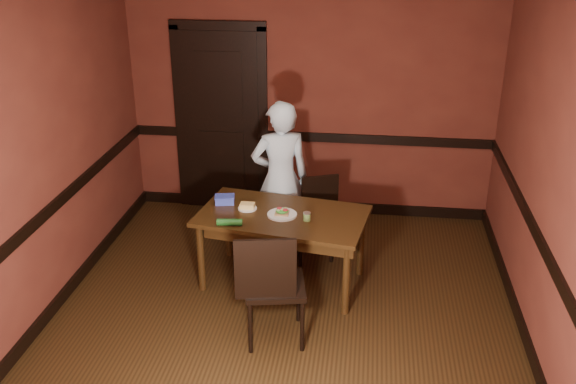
% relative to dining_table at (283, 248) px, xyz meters
% --- Properties ---
extents(floor, '(4.00, 4.50, 0.01)m').
position_rel_dining_table_xyz_m(floor, '(0.09, -0.64, -0.35)').
color(floor, black).
rests_on(floor, ground).
extents(wall_back, '(4.00, 0.02, 2.70)m').
position_rel_dining_table_xyz_m(wall_back, '(0.09, 1.61, 1.00)').
color(wall_back, '#552219').
rests_on(wall_back, ground).
extents(wall_front, '(4.00, 0.02, 2.70)m').
position_rel_dining_table_xyz_m(wall_front, '(0.09, -2.89, 1.00)').
color(wall_front, '#552219').
rests_on(wall_front, ground).
extents(wall_left, '(0.02, 4.50, 2.70)m').
position_rel_dining_table_xyz_m(wall_left, '(-1.91, -0.64, 1.00)').
color(wall_left, '#552219').
rests_on(wall_left, ground).
extents(wall_right, '(0.02, 4.50, 2.70)m').
position_rel_dining_table_xyz_m(wall_right, '(2.09, -0.64, 1.00)').
color(wall_right, '#552219').
rests_on(wall_right, ground).
extents(dado_back, '(4.00, 0.03, 0.10)m').
position_rel_dining_table_xyz_m(dado_back, '(0.09, 1.60, 0.55)').
color(dado_back, black).
rests_on(dado_back, ground).
extents(dado_left, '(0.03, 4.50, 0.10)m').
position_rel_dining_table_xyz_m(dado_left, '(-1.90, -0.64, 0.55)').
color(dado_left, black).
rests_on(dado_left, ground).
extents(dado_right, '(0.03, 4.50, 0.10)m').
position_rel_dining_table_xyz_m(dado_right, '(2.07, -0.64, 0.55)').
color(dado_right, black).
rests_on(dado_right, ground).
extents(baseboard_back, '(4.00, 0.03, 0.12)m').
position_rel_dining_table_xyz_m(baseboard_back, '(0.09, 1.60, -0.29)').
color(baseboard_back, black).
rests_on(baseboard_back, ground).
extents(baseboard_left, '(0.03, 4.50, 0.12)m').
position_rel_dining_table_xyz_m(baseboard_left, '(-1.90, -0.64, -0.29)').
color(baseboard_left, black).
rests_on(baseboard_left, ground).
extents(baseboard_right, '(0.03, 4.50, 0.12)m').
position_rel_dining_table_xyz_m(baseboard_right, '(2.07, -0.64, -0.29)').
color(baseboard_right, black).
rests_on(baseboard_right, ground).
extents(door, '(1.05, 0.07, 2.20)m').
position_rel_dining_table_xyz_m(door, '(-0.91, 1.58, 0.74)').
color(door, black).
rests_on(door, ground).
extents(dining_table, '(1.61, 1.07, 0.70)m').
position_rel_dining_table_xyz_m(dining_table, '(0.00, 0.00, 0.00)').
color(dining_table, black).
rests_on(dining_table, floor).
extents(chair_far, '(0.49, 0.49, 0.81)m').
position_rel_dining_table_xyz_m(chair_far, '(0.22, 0.52, 0.06)').
color(chair_far, black).
rests_on(chair_far, floor).
extents(chair_near, '(0.55, 0.55, 1.00)m').
position_rel_dining_table_xyz_m(chair_near, '(0.06, -0.85, 0.15)').
color(chair_near, black).
rests_on(chair_near, floor).
extents(person, '(0.67, 0.55, 1.58)m').
position_rel_dining_table_xyz_m(person, '(-0.11, 0.62, 0.44)').
color(person, silver).
rests_on(person, floor).
extents(sandwich_plate, '(0.27, 0.27, 0.07)m').
position_rel_dining_table_xyz_m(sandwich_plate, '(-0.00, -0.03, 0.37)').
color(sandwich_plate, silver).
rests_on(sandwich_plate, dining_table).
extents(sauce_jar, '(0.07, 0.07, 0.08)m').
position_rel_dining_table_xyz_m(sauce_jar, '(0.23, -0.10, 0.39)').
color(sauce_jar, '#6B9A4D').
rests_on(sauce_jar, dining_table).
extents(cheese_saucer, '(0.17, 0.17, 0.05)m').
position_rel_dining_table_xyz_m(cheese_saucer, '(-0.34, 0.07, 0.37)').
color(cheese_saucer, silver).
rests_on(cheese_saucer, dining_table).
extents(food_tub, '(0.20, 0.16, 0.08)m').
position_rel_dining_table_xyz_m(food_tub, '(-0.57, 0.16, 0.39)').
color(food_tub, blue).
rests_on(food_tub, dining_table).
extents(wrapped_veg, '(0.23, 0.09, 0.06)m').
position_rel_dining_table_xyz_m(wrapped_veg, '(-0.42, -0.28, 0.38)').
color(wrapped_veg, '#174B19').
rests_on(wrapped_veg, dining_table).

